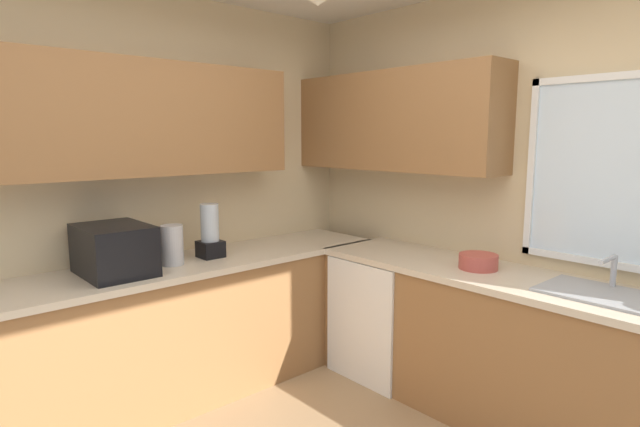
{
  "coord_description": "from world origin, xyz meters",
  "views": [
    {
      "loc": [
        1.37,
        -1.22,
        1.69
      ],
      "look_at": [
        -0.64,
        0.58,
        1.28
      ],
      "focal_mm": 28.51,
      "sensor_mm": 36.0,
      "label": 1
    }
  ],
  "objects_px": {
    "kettle": "(172,245)",
    "bowl": "(478,262)",
    "dishwasher": "(386,314)",
    "blender_appliance": "(210,233)",
    "sink_assembly": "(601,293)",
    "microwave": "(114,250)"
  },
  "relations": [
    {
      "from": "kettle",
      "to": "bowl",
      "type": "distance_m",
      "value": 1.9
    },
    {
      "from": "blender_appliance",
      "to": "microwave",
      "type": "bearing_deg",
      "value": -90.0
    },
    {
      "from": "kettle",
      "to": "sink_assembly",
      "type": "height_order",
      "value": "kettle"
    },
    {
      "from": "dishwasher",
      "to": "kettle",
      "type": "height_order",
      "value": "kettle"
    },
    {
      "from": "microwave",
      "to": "bowl",
      "type": "xyz_separation_m",
      "value": [
        1.36,
        1.69,
        -0.1
      ]
    },
    {
      "from": "dishwasher",
      "to": "sink_assembly",
      "type": "height_order",
      "value": "sink_assembly"
    },
    {
      "from": "kettle",
      "to": "blender_appliance",
      "type": "distance_m",
      "value": 0.28
    },
    {
      "from": "sink_assembly",
      "to": "bowl",
      "type": "bearing_deg",
      "value": -179.43
    },
    {
      "from": "microwave",
      "to": "bowl",
      "type": "distance_m",
      "value": 2.17
    },
    {
      "from": "kettle",
      "to": "bowl",
      "type": "height_order",
      "value": "kettle"
    },
    {
      "from": "bowl",
      "to": "kettle",
      "type": "bearing_deg",
      "value": -134.88
    },
    {
      "from": "dishwasher",
      "to": "blender_appliance",
      "type": "distance_m",
      "value": 1.38
    },
    {
      "from": "microwave",
      "to": "sink_assembly",
      "type": "distance_m",
      "value": 2.67
    },
    {
      "from": "microwave",
      "to": "sink_assembly",
      "type": "bearing_deg",
      "value": 39.61
    },
    {
      "from": "blender_appliance",
      "to": "kettle",
      "type": "bearing_deg",
      "value": -85.92
    },
    {
      "from": "kettle",
      "to": "sink_assembly",
      "type": "xyz_separation_m",
      "value": [
        2.03,
        1.35,
        -0.11
      ]
    },
    {
      "from": "microwave",
      "to": "blender_appliance",
      "type": "height_order",
      "value": "blender_appliance"
    },
    {
      "from": "kettle",
      "to": "bowl",
      "type": "xyz_separation_m",
      "value": [
        1.34,
        1.34,
        -0.08
      ]
    },
    {
      "from": "kettle",
      "to": "sink_assembly",
      "type": "bearing_deg",
      "value": 33.57
    },
    {
      "from": "bowl",
      "to": "blender_appliance",
      "type": "height_order",
      "value": "blender_appliance"
    },
    {
      "from": "dishwasher",
      "to": "sink_assembly",
      "type": "xyz_separation_m",
      "value": [
        1.39,
        0.04,
        0.48
      ]
    },
    {
      "from": "microwave",
      "to": "blender_appliance",
      "type": "relative_size",
      "value": 1.33
    }
  ]
}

